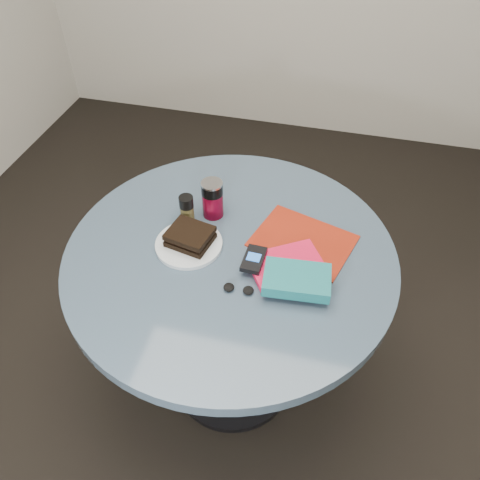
% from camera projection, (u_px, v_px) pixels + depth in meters
% --- Properties ---
extents(ground, '(4.00, 4.00, 0.00)m').
position_uv_depth(ground, '(233.00, 375.00, 1.94)').
color(ground, black).
rests_on(ground, ground).
extents(table, '(1.00, 1.00, 0.75)m').
position_uv_depth(table, '(231.00, 285.00, 1.52)').
color(table, black).
rests_on(table, ground).
extents(plate, '(0.26, 0.26, 0.01)m').
position_uv_depth(plate, '(189.00, 244.00, 1.42)').
color(plate, silver).
rests_on(plate, table).
extents(sandwich, '(0.15, 0.13, 0.04)m').
position_uv_depth(sandwich, '(190.00, 236.00, 1.40)').
color(sandwich, black).
rests_on(sandwich, plate).
extents(soda_can, '(0.07, 0.07, 0.13)m').
position_uv_depth(soda_can, '(213.00, 199.00, 1.48)').
color(soda_can, maroon).
rests_on(soda_can, table).
extents(pepper_grinder, '(0.06, 0.06, 0.10)m').
position_uv_depth(pepper_grinder, '(187.00, 210.00, 1.46)').
color(pepper_grinder, '#423B1C').
rests_on(pepper_grinder, table).
extents(magazine, '(0.34, 0.29, 0.01)m').
position_uv_depth(magazine, '(303.00, 241.00, 1.43)').
color(magazine, maroon).
rests_on(magazine, table).
extents(red_book, '(0.25, 0.23, 0.02)m').
position_uv_depth(red_book, '(286.00, 264.00, 1.35)').
color(red_book, red).
rests_on(red_book, magazine).
extents(novel, '(0.19, 0.13, 0.04)m').
position_uv_depth(novel, '(297.00, 280.00, 1.27)').
color(novel, '#156066').
rests_on(novel, red_book).
extents(mp3_player, '(0.06, 0.10, 0.02)m').
position_uv_depth(mp3_player, '(254.00, 259.00, 1.34)').
color(mp3_player, black).
rests_on(mp3_player, red_book).
extents(headphones, '(0.09, 0.03, 0.02)m').
position_uv_depth(headphones, '(239.00, 289.00, 1.29)').
color(headphones, black).
rests_on(headphones, table).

